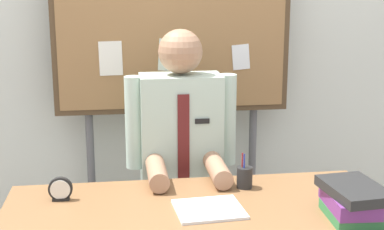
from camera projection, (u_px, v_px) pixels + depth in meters
The scene contains 7 objects.
back_wall at pixel (169, 33), 3.19m from camera, with size 6.40×0.08×2.70m, color silver.
person at pixel (181, 179), 2.80m from camera, with size 0.55×0.56×1.42m.
bulletin_board at pixel (173, 26), 2.98m from camera, with size 1.29×0.09×1.94m.
book_stack at pixel (352, 201), 2.12m from camera, with size 0.22×0.31×0.14m.
open_notebook at pixel (209, 209), 2.21m from camera, with size 0.27×0.24×0.01m, color white.
desk_clock at pixel (60, 190), 2.31m from camera, with size 0.10×0.04×0.10m.
pen_holder at pixel (245, 177), 2.45m from camera, with size 0.07×0.07×0.16m.
Camera 1 is at (-0.31, -2.06, 1.63)m, focal length 51.68 mm.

